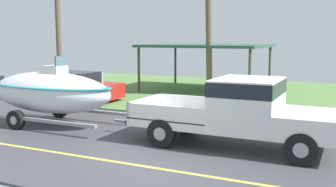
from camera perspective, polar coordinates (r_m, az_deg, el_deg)
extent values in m
cube|color=#424247|center=(11.17, 0.34, -7.81)|extent=(36.00, 8.00, 0.06)
cube|color=#567F42|center=(21.44, 12.93, -0.26)|extent=(36.00, 14.00, 0.11)
cube|color=#DBCC4C|center=(9.63, -4.29, -10.24)|extent=(34.20, 0.12, 0.01)
cube|color=silver|center=(11.22, 9.29, -4.37)|extent=(5.63, 2.07, 0.22)
cube|color=silver|center=(10.79, 19.74, -3.62)|extent=(1.58, 2.07, 0.38)
cube|color=silver|center=(10.99, 11.35, -0.96)|extent=(1.69, 2.07, 1.18)
cube|color=black|center=(10.94, 11.40, 0.92)|extent=(1.71, 2.09, 0.38)
cube|color=#9D9D9D|center=(11.74, 1.61, -3.06)|extent=(2.37, 2.07, 0.04)
cube|color=silver|center=(12.60, 3.45, -1.36)|extent=(2.37, 0.08, 0.45)
cube|color=silver|center=(10.81, -0.52, -2.92)|extent=(2.37, 0.08, 0.45)
cube|color=silver|center=(12.20, -3.30, -1.67)|extent=(0.08, 2.07, 0.45)
cube|color=#333338|center=(12.32, -3.69, -3.44)|extent=(0.12, 1.86, 0.16)
sphere|color=#B2B2B7|center=(12.37, -4.18, -3.17)|extent=(0.10, 0.10, 0.10)
cylinder|color=black|center=(11.80, 19.70, -5.27)|extent=(0.80, 0.28, 0.80)
cylinder|color=#9E9EA3|center=(11.80, 19.70, -5.27)|extent=(0.36, 0.29, 0.36)
cylinder|color=black|center=(10.02, 18.60, -7.55)|extent=(0.80, 0.28, 0.80)
cylinder|color=#9E9EA3|center=(10.02, 18.60, -7.55)|extent=(0.36, 0.29, 0.36)
cylinder|color=black|center=(12.68, 2.81, -3.89)|extent=(0.80, 0.28, 0.80)
cylinder|color=#9E9EA3|center=(12.68, 2.81, -3.89)|extent=(0.36, 0.29, 0.36)
cylinder|color=black|center=(11.05, -0.90, -5.68)|extent=(0.80, 0.28, 0.80)
cylinder|color=#9E9EA3|center=(11.05, -0.90, -5.68)|extent=(0.36, 0.29, 0.36)
cube|color=gray|center=(12.64, -5.95, -4.06)|extent=(0.90, 0.10, 0.08)
cube|color=gray|center=(15.23, -13.95, -2.18)|extent=(5.29, 0.12, 0.10)
cube|color=gray|center=(13.75, -19.31, -3.48)|extent=(5.29, 0.12, 0.10)
cylinder|color=black|center=(15.62, -15.30, -2.19)|extent=(0.64, 0.22, 0.64)
cylinder|color=#9E9EA3|center=(15.62, -15.30, -2.19)|extent=(0.29, 0.23, 0.29)
cylinder|color=black|center=(14.10, -21.00, -3.54)|extent=(0.64, 0.22, 0.64)
cylinder|color=#9E9EA3|center=(14.10, -21.00, -3.54)|extent=(0.29, 0.23, 0.29)
ellipsoid|color=silver|center=(14.35, -16.61, 0.17)|extent=(4.91, 1.89, 1.42)
ellipsoid|color=teal|center=(14.32, -16.65, 1.15)|extent=(5.01, 1.93, 0.12)
cube|color=silver|center=(14.12, -15.97, 2.56)|extent=(0.70, 0.60, 0.65)
cube|color=slate|center=(13.89, -15.11, 4.47)|extent=(0.06, 0.56, 0.36)
cylinder|color=silver|center=(12.92, -9.40, 1.94)|extent=(0.04, 0.04, 0.50)
cube|color=#B21E19|center=(19.72, -13.50, 0.58)|extent=(4.78, 1.83, 0.70)
cube|color=black|center=(19.81, -14.09, 2.34)|extent=(2.68, 1.68, 0.50)
cylinder|color=black|center=(19.45, -8.22, 0.02)|extent=(0.66, 0.22, 0.66)
cylinder|color=#9E9EA3|center=(19.45, -8.22, 0.02)|extent=(0.30, 0.23, 0.30)
cylinder|color=black|center=(18.12, -11.11, -0.64)|extent=(0.66, 0.22, 0.66)
cylinder|color=#9E9EA3|center=(18.12, -11.11, -0.64)|extent=(0.30, 0.23, 0.30)
cylinder|color=black|center=(21.41, -15.48, 0.55)|extent=(0.66, 0.22, 0.66)
cylinder|color=#9E9EA3|center=(21.41, -15.48, 0.55)|extent=(0.30, 0.23, 0.30)
cylinder|color=black|center=(20.21, -18.53, -0.01)|extent=(0.66, 0.22, 0.66)
cylinder|color=#9E9EA3|center=(20.21, -18.53, -0.01)|extent=(0.30, 0.23, 0.30)
cylinder|color=#4C4238|center=(24.01, 14.40, 3.57)|extent=(0.14, 0.14, 2.49)
cylinder|color=#4C4238|center=(19.34, 11.63, 2.62)|extent=(0.14, 0.14, 2.49)
cylinder|color=#4C4238|center=(25.87, 1.07, 4.13)|extent=(0.14, 0.14, 2.49)
cylinder|color=#4C4238|center=(21.60, -4.21, 3.32)|extent=(0.14, 0.14, 2.49)
cube|color=#2D5647|center=(22.44, 5.64, 6.85)|extent=(6.57, 5.30, 0.14)
cylinder|color=brown|center=(19.86, 5.87, 9.14)|extent=(0.29, 0.83, 6.83)
cylinder|color=brown|center=(19.59, -15.58, 11.34)|extent=(0.24, 0.24, 8.49)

